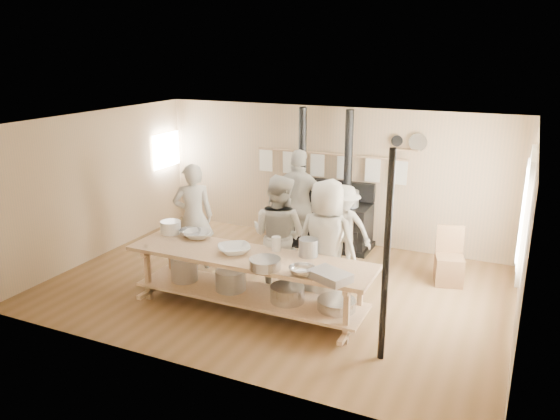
% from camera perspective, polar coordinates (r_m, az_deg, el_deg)
% --- Properties ---
extents(ground, '(7.00, 7.00, 0.00)m').
position_cam_1_polar(ground, '(8.76, -0.44, -7.98)').
color(ground, brown).
rests_on(ground, ground).
extents(room_shell, '(7.00, 7.00, 7.00)m').
position_cam_1_polar(room_shell, '(8.22, -0.46, 2.36)').
color(room_shell, tan).
rests_on(room_shell, ground).
extents(window_right, '(0.09, 1.50, 1.65)m').
position_cam_1_polar(window_right, '(8.10, 24.32, -0.27)').
color(window_right, beige).
rests_on(window_right, ground).
extents(left_opening, '(0.00, 0.90, 0.90)m').
position_cam_1_polar(left_opening, '(11.65, -11.78, 6.15)').
color(left_opening, white).
rests_on(left_opening, ground).
extents(stove, '(1.90, 0.75, 2.60)m').
position_cam_1_polar(stove, '(10.41, 4.47, -0.92)').
color(stove, black).
rests_on(stove, ground).
extents(towel_rail, '(3.00, 0.04, 0.47)m').
position_cam_1_polar(towel_rail, '(10.40, 5.18, 5.00)').
color(towel_rail, '#A3805D').
rests_on(towel_rail, ground).
extents(back_wall_shelf, '(0.63, 0.14, 0.32)m').
position_cam_1_polar(back_wall_shelf, '(9.97, 13.31, 6.69)').
color(back_wall_shelf, '#A3805D').
rests_on(back_wall_shelf, ground).
extents(prep_table, '(3.60, 0.90, 0.85)m').
position_cam_1_polar(prep_table, '(7.82, -3.33, -6.98)').
color(prep_table, '#A3805D').
rests_on(prep_table, ground).
extents(support_post, '(0.08, 0.08, 2.60)m').
position_cam_1_polar(support_post, '(6.45, 11.05, -5.03)').
color(support_post, black).
rests_on(support_post, ground).
extents(cook_far_left, '(0.79, 0.75, 1.83)m').
position_cam_1_polar(cook_far_left, '(9.28, -9.03, -0.72)').
color(cook_far_left, '#B2AD9D').
rests_on(cook_far_left, ground).
extents(cook_left, '(0.99, 0.81, 1.86)m').
position_cam_1_polar(cook_left, '(8.24, -0.14, -2.64)').
color(cook_left, '#B2AD9D').
rests_on(cook_left, ground).
extents(cook_center, '(0.96, 0.65, 1.89)m').
position_cam_1_polar(cook_center, '(7.87, 4.86, -3.53)').
color(cook_center, '#B2AD9D').
rests_on(cook_center, ground).
extents(cook_right, '(1.20, 0.58, 1.98)m').
position_cam_1_polar(cook_right, '(9.54, 2.04, 0.45)').
color(cook_right, '#B2AD9D').
rests_on(cook_right, ground).
extents(cook_by_window, '(0.97, 0.56, 1.50)m').
position_cam_1_polar(cook_by_window, '(9.14, 6.64, -1.98)').
color(cook_by_window, '#B2AD9D').
rests_on(cook_by_window, ground).
extents(chair, '(0.52, 0.52, 0.92)m').
position_cam_1_polar(chair, '(9.19, 17.23, -5.73)').
color(chair, brown).
rests_on(chair, ground).
extents(bowl_white_a, '(0.56, 0.56, 0.10)m').
position_cam_1_polar(bowl_white_a, '(8.45, -8.58, -2.55)').
color(bowl_white_a, white).
rests_on(bowl_white_a, prep_table).
extents(bowl_steel_a, '(0.48, 0.48, 0.11)m').
position_cam_1_polar(bowl_steel_a, '(8.52, -9.40, -2.39)').
color(bowl_steel_a, silver).
rests_on(bowl_steel_a, prep_table).
extents(bowl_white_b, '(0.64, 0.64, 0.11)m').
position_cam_1_polar(bowl_white_b, '(7.77, -4.82, -4.11)').
color(bowl_white_b, white).
rests_on(bowl_white_b, prep_table).
extents(bowl_steel_b, '(0.41, 0.41, 0.11)m').
position_cam_1_polar(bowl_steel_b, '(7.02, 2.31, -6.40)').
color(bowl_steel_b, silver).
rests_on(bowl_steel_b, prep_table).
extents(roasting_pan, '(0.60, 0.51, 0.11)m').
position_cam_1_polar(roasting_pan, '(6.90, 5.24, -6.88)').
color(roasting_pan, '#B2B2B7').
rests_on(roasting_pan, prep_table).
extents(mixing_bowl_large, '(0.55, 0.55, 0.13)m').
position_cam_1_polar(mixing_bowl_large, '(7.21, -1.58, -5.63)').
color(mixing_bowl_large, silver).
rests_on(mixing_bowl_large, prep_table).
extents(bucket_galv, '(0.29, 0.29, 0.25)m').
position_cam_1_polar(bucket_galv, '(7.62, 2.99, -3.93)').
color(bucket_galv, gray).
rests_on(bucket_galv, prep_table).
extents(deep_bowl_enamel, '(0.40, 0.40, 0.20)m').
position_cam_1_polar(deep_bowl_enamel, '(8.70, -11.35, -1.78)').
color(deep_bowl_enamel, white).
rests_on(deep_bowl_enamel, prep_table).
extents(pitcher, '(0.14, 0.14, 0.21)m').
position_cam_1_polar(pitcher, '(7.81, -0.40, -3.55)').
color(pitcher, white).
rests_on(pitcher, prep_table).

